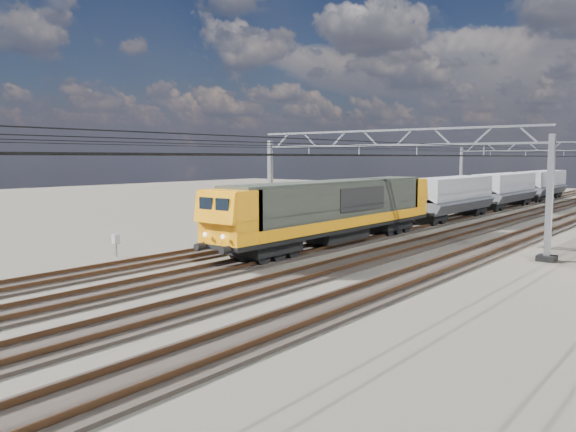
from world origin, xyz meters
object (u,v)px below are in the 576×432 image
Objects in this scene: catenary_gantry_mid at (386,181)px; hopper_wagon_lead at (451,194)px; hopper_wagon_third at (542,183)px; trackside_cabinet at (116,240)px; catenary_gantry_far at (544,171)px; locomotive at (335,208)px; hopper_wagon_mid at (505,188)px.

hopper_wagon_lead is at bearing 97.58° from catenary_gantry_mid.
trackside_cabinet is (-7.20, -56.74, -1.29)m from hopper_wagon_third.
catenary_gantry_mid reaches higher than hopper_wagon_third.
catenary_gantry_far is at bearing 90.00° from catenary_gantry_mid.
locomotive is 46.10m from hopper_wagon_third.
trackside_cabinet is at bearing -99.61° from hopper_wagon_mid.
hopper_wagon_mid is at bearing 91.11° from trackside_cabinet.
hopper_wagon_lead is 1.00× the size of hopper_wagon_third.
hopper_wagon_lead is at bearing -90.00° from hopper_wagon_mid.
hopper_wagon_lead is at bearing 90.00° from locomotive.
catenary_gantry_far is at bearing 87.04° from locomotive.
catenary_gantry_far reaches higher than hopper_wagon_lead.
locomotive is at bearing -90.00° from hopper_wagon_lead.
locomotive is at bearing -90.00° from hopper_wagon_third.
catenary_gantry_mid reaches higher than hopper_wagon_mid.
hopper_wagon_lead and hopper_wagon_mid have the same top height.
locomotive is 1.62× the size of hopper_wagon_lead.
catenary_gantry_mid is 43.50m from hopper_wagon_third.
trackside_cabinet is at bearing -124.64° from catenary_gantry_mid.
catenary_gantry_mid is 3.69m from locomotive.
locomotive is 12.93m from trackside_cabinet.
hopper_wagon_lead is 28.40m from hopper_wagon_third.
trackside_cabinet is at bearing -124.07° from locomotive.
hopper_wagon_lead is at bearing -90.00° from hopper_wagon_third.
hopper_wagon_third reaches higher than trackside_cabinet.
catenary_gantry_far is 38.75m from locomotive.
catenary_gantry_mid and catenary_gantry_far have the same top height.
catenary_gantry_far reaches higher than hopper_wagon_mid.
locomotive is at bearing -90.00° from hopper_wagon_mid.
hopper_wagon_lead is 14.20m from hopper_wagon_mid.
trackside_cabinet is (-7.20, -42.54, -1.29)m from hopper_wagon_mid.
trackside_cabinet is (-9.20, -13.32, -2.97)m from catenary_gantry_mid.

